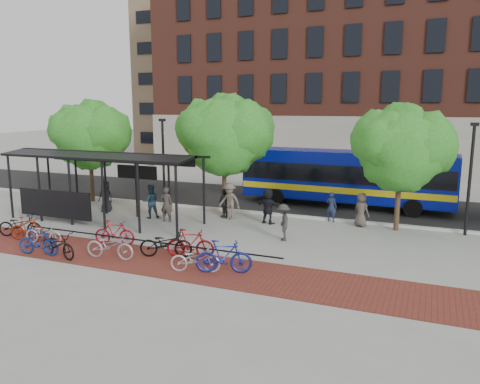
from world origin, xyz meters
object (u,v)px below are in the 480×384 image
at_px(tree_c, 403,145).
at_px(bike_6, 110,246).
at_px(tree_a, 91,133).
at_px(bus, 346,175).
at_px(bike_9, 190,243).
at_px(pedestrian_9, 283,222).
at_px(lamp_post_left, 163,160).
at_px(pedestrian_7, 331,207).
at_px(bike_8, 166,244).
at_px(bike_4, 58,245).
at_px(tree_b, 226,132).
at_px(bike_3, 38,242).
at_px(bike_1, 28,229).
at_px(pedestrian_2, 151,201).
at_px(lamp_post_right, 470,176).
at_px(bike_0, 20,225).
at_px(bike_10, 195,259).
at_px(pedestrian_5, 268,206).
at_px(pedestrian_3, 230,201).
at_px(bike_5, 115,233).
at_px(bike_11, 224,257).
at_px(pedestrian_0, 106,196).
at_px(bike_2, 43,233).
at_px(bus_shelter, 101,163).
at_px(pedestrian_6, 361,210).
at_px(pedestrian_1, 167,204).
at_px(pedestrian_4, 224,203).

bearing_deg(tree_c, bike_6, -138.81).
height_order(tree_a, bus, tree_a).
relative_size(bike_9, pedestrian_9, 1.17).
bearing_deg(bike_9, lamp_post_left, 23.91).
bearing_deg(pedestrian_7, bike_9, 76.82).
relative_size(bus, bike_8, 5.86).
bearing_deg(bike_4, tree_b, -5.63).
relative_size(bike_3, bike_4, 0.93).
relative_size(bike_1, pedestrian_2, 1.00).
bearing_deg(lamp_post_right, tree_a, -179.31).
xyz_separation_m(tree_a, tree_b, (9.00, 0.00, 0.22)).
height_order(bike_0, bike_10, bike_0).
distance_m(tree_b, pedestrian_5, 4.69).
xyz_separation_m(bike_9, bike_10, (0.93, -1.33, -0.10)).
relative_size(bike_1, pedestrian_3, 0.92).
relative_size(bike_5, bike_11, 0.89).
distance_m(bike_4, pedestrian_3, 9.07).
bearing_deg(bike_11, bus, -28.76).
relative_size(lamp_post_right, pedestrian_0, 2.94).
bearing_deg(tree_b, lamp_post_right, 1.20).
xyz_separation_m(pedestrian_3, pedestrian_7, (5.00, 1.56, -0.19)).
bearing_deg(bike_2, bus, -48.16).
xyz_separation_m(tree_b, bike_6, (-1.01, -8.75, -3.93)).
relative_size(bus_shelter, bike_3, 5.85).
xyz_separation_m(tree_a, pedestrian_6, (16.24, 0.01, -3.40)).
bearing_deg(pedestrian_2, bike_10, 95.71).
distance_m(bus_shelter, bus, 13.74).
distance_m(bike_1, pedestrian_9, 11.19).
bearing_deg(tree_c, bike_9, -134.04).
distance_m(pedestrian_1, pedestrian_7, 8.42).
xyz_separation_m(bike_3, pedestrian_0, (-2.52, 7.37, 0.33)).
bearing_deg(bike_11, bike_8, 54.74).
relative_size(bike_1, pedestrian_7, 1.15).
bearing_deg(bike_10, pedestrian_2, 26.12).
relative_size(bus_shelter, pedestrian_3, 5.48).
bearing_deg(bike_8, bike_9, -92.95).
relative_size(bike_0, pedestrian_5, 1.13).
relative_size(lamp_post_right, bike_2, 2.92).
bearing_deg(pedestrian_2, bike_6, 71.94).
bearing_deg(bike_11, bike_5, 56.72).
xyz_separation_m(bike_3, bike_11, (7.64, 0.97, 0.06)).
relative_size(bike_9, bike_10, 1.06).
bearing_deg(pedestrian_4, pedestrian_0, -138.27).
xyz_separation_m(bike_8, pedestrian_9, (3.55, 3.96, 0.27)).
bearing_deg(tree_a, pedestrian_6, 0.05).
xyz_separation_m(lamp_post_left, pedestrian_7, (9.78, 0.20, -1.97)).
xyz_separation_m(bike_11, pedestrian_2, (-6.98, 6.05, 0.29)).
bearing_deg(tree_c, pedestrian_1, -165.62).
bearing_deg(pedestrian_7, bike_6, 67.02).
distance_m(bus_shelter, lamp_post_right, 17.61).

